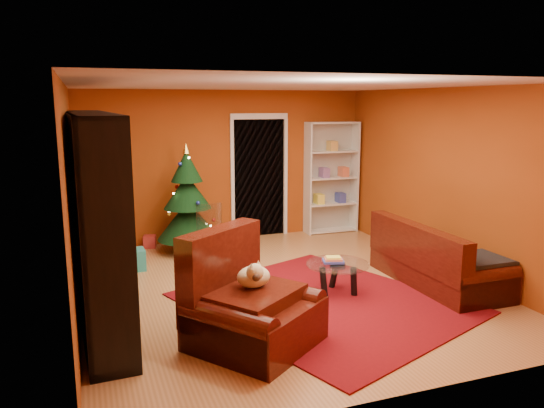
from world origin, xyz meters
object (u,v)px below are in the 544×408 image
object	(u,v)px
gift_box_green	(223,251)
coffee_table	(337,278)
rug	(324,303)
gift_box_red	(150,242)
acrylic_chair	(214,237)
armchair	(255,301)
gift_box_teal	(134,260)
media_unit	(95,219)
christmas_tree	(188,200)
dog	(253,277)
sofa	(439,253)
white_bookshelf	(331,178)

from	to	relation	value
gift_box_green	coffee_table	bearing A→B (deg)	-63.97
rug	gift_box_red	world-z (taller)	gift_box_red
acrylic_chair	armchair	bearing A→B (deg)	-103.40
gift_box_red	coffee_table	bearing A→B (deg)	-57.16
gift_box_teal	media_unit	bearing A→B (deg)	-107.83
rug	media_unit	size ratio (longest dim) A/B	1.04
christmas_tree	gift_box_teal	world-z (taller)	christmas_tree
rug	coffee_table	world-z (taller)	coffee_table
dog	rug	bearing A→B (deg)	-4.52
dog	gift_box_green	bearing A→B (deg)	45.17
armchair	acrylic_chair	xyz separation A→B (m)	(0.28, 2.83, -0.07)
gift_box_red	dog	bearing A→B (deg)	-82.14
dog	armchair	bearing A→B (deg)	-135.00
media_unit	dog	bearing A→B (deg)	-42.21
gift_box_teal	dog	bearing A→B (deg)	-72.14
gift_box_teal	armchair	bearing A→B (deg)	-72.74
media_unit	sofa	xyz separation A→B (m)	(4.29, -0.34, -0.72)
coffee_table	gift_box_teal	bearing A→B (deg)	140.83
coffee_table	acrylic_chair	size ratio (longest dim) A/B	1.00
armchair	sofa	distance (m)	3.01
christmas_tree	gift_box_green	size ratio (longest dim) A/B	7.64
rug	coffee_table	size ratio (longest dim) A/B	3.90
dog	gift_box_red	bearing A→B (deg)	61.48
gift_box_green	acrylic_chair	world-z (taller)	acrylic_chair
armchair	sofa	size ratio (longest dim) A/B	0.60
acrylic_chair	christmas_tree	bearing A→B (deg)	100.51
gift_box_green	gift_box_teal	bearing A→B (deg)	-175.52
rug	gift_box_teal	bearing A→B (deg)	133.57
media_unit	christmas_tree	distance (m)	2.76
sofa	media_unit	bearing A→B (deg)	85.24
white_bookshelf	acrylic_chair	world-z (taller)	white_bookshelf
gift_box_teal	christmas_tree	bearing A→B (deg)	36.10
rug	gift_box_green	size ratio (longest dim) A/B	13.36
christmas_tree	white_bookshelf	size ratio (longest dim) A/B	0.85
gift_box_green	gift_box_red	world-z (taller)	gift_box_green
white_bookshelf	acrylic_chair	distance (m)	2.85
dog	acrylic_chair	distance (m)	2.79
gift_box_red	acrylic_chair	distance (m)	1.48
rug	acrylic_chair	size ratio (longest dim) A/B	3.90
gift_box_red	acrylic_chair	bearing A→B (deg)	-55.91
gift_box_teal	gift_box_green	bearing A→B (deg)	4.48
white_bookshelf	armchair	bearing A→B (deg)	-123.95
media_unit	rug	bearing A→B (deg)	-13.60
white_bookshelf	gift_box_red	bearing A→B (deg)	-179.44
gift_box_teal	acrylic_chair	distance (m)	1.20
christmas_tree	acrylic_chair	bearing A→B (deg)	-71.67
christmas_tree	sofa	bearing A→B (deg)	-43.21
media_unit	christmas_tree	xyz separation A→B (m)	(1.46, 2.32, -0.29)
white_bookshelf	armchair	size ratio (longest dim) A/B	1.76
armchair	sofa	world-z (taller)	armchair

